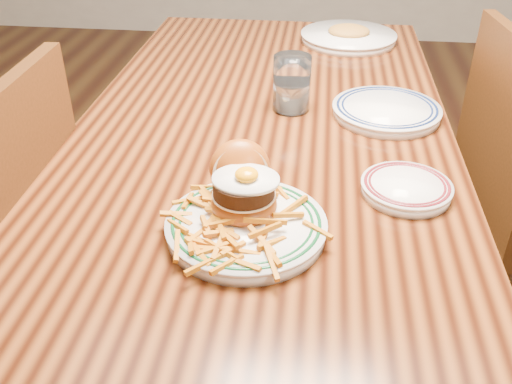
# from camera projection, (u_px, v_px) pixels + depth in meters

# --- Properties ---
(floor) EXTENTS (6.00, 6.00, 0.00)m
(floor) POSITION_uv_depth(u_px,v_px,m) (261.00, 347.00, 1.72)
(floor) COLOR black
(floor) RESTS_ON ground
(table) EXTENTS (0.85, 1.60, 0.75)m
(table) POSITION_uv_depth(u_px,v_px,m) (263.00, 155.00, 1.36)
(table) COLOR black
(table) RESTS_ON floor
(main_plate) EXTENTS (0.27, 0.28, 0.13)m
(main_plate) POSITION_uv_depth(u_px,v_px,m) (245.00, 211.00, 0.95)
(main_plate) COLOR white
(main_plate) RESTS_ON table
(side_plate) EXTENTS (0.17, 0.17, 0.03)m
(side_plate) POSITION_uv_depth(u_px,v_px,m) (406.00, 187.00, 1.05)
(side_plate) COLOR white
(side_plate) RESTS_ON table
(rear_plate) EXTENTS (0.25, 0.25, 0.03)m
(rear_plate) POSITION_uv_depth(u_px,v_px,m) (386.00, 110.00, 1.33)
(rear_plate) COLOR white
(rear_plate) RESTS_ON table
(water_glass) EXTENTS (0.09, 0.09, 0.13)m
(water_glass) POSITION_uv_depth(u_px,v_px,m) (292.00, 87.00, 1.33)
(water_glass) COLOR white
(water_glass) RESTS_ON table
(far_plate) EXTENTS (0.30, 0.30, 0.05)m
(far_plate) POSITION_uv_depth(u_px,v_px,m) (348.00, 36.00, 1.78)
(far_plate) COLOR white
(far_plate) RESTS_ON table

